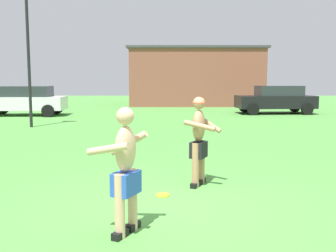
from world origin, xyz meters
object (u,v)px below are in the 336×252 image
Objects in this scene: player_near at (125,168)px; lamp_post at (27,44)px; frisbee at (162,195)px; car_black_near_post at (275,99)px; car_white_mid_lot at (24,100)px; player_in_black at (198,137)px.

player_near is 12.63m from lamp_post.
player_near is 1.92m from frisbee.
car_black_near_post and car_white_mid_lot have the same top height.
player_near is at bearing -110.76° from car_black_near_post.
player_in_black is 11.17m from lamp_post.
frisbee is 0.05× the size of car_black_near_post.
lamp_post is (2.05, -5.11, 2.56)m from car_white_mid_lot.
lamp_post is at bearing -68.10° from car_white_mid_lot.
lamp_post is (-5.08, 11.29, 2.52)m from player_near.
car_black_near_post is (5.54, 15.24, -0.09)m from player_in_black.
lamp_post reaches higher than car_white_mid_lot.
player_in_black is (1.12, 2.33, 0.05)m from player_near.
frisbee is 16.59m from car_white_mid_lot.
player_near is 6.80× the size of frisbee.
lamp_post is (-11.74, -6.28, 2.56)m from car_black_near_post.
frisbee is at bearing -111.31° from car_black_near_post.
lamp_post is at bearing 124.68° from player_in_black.
car_black_near_post is 13.56m from lamp_post.
car_white_mid_lot is at bearing 111.90° from lamp_post.
car_black_near_post is at bearing 28.14° from lamp_post.
player_near is 18.79m from car_black_near_post.
lamp_post reaches higher than player_near.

